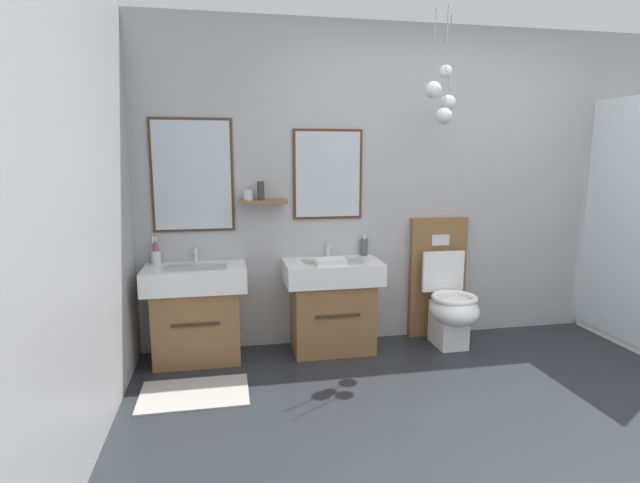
{
  "coord_description": "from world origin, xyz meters",
  "views": [
    {
      "loc": [
        -1.7,
        -2.08,
        1.5
      ],
      "look_at": [
        -1.06,
        1.29,
        0.9
      ],
      "focal_mm": 27.8,
      "sensor_mm": 36.0,
      "label": 1
    }
  ],
  "objects_px": {
    "toothbrush_cup": "(156,256)",
    "folded_hand_towel": "(330,262)",
    "soap_dispenser": "(364,247)",
    "vanity_sink_left": "(197,310)",
    "toilet": "(445,297)",
    "vanity_sink_right": "(332,302)"
  },
  "relations": [
    {
      "from": "toothbrush_cup",
      "to": "folded_hand_towel",
      "type": "xyz_separation_m",
      "value": [
        1.27,
        -0.27,
        -0.04
      ]
    },
    {
      "from": "soap_dispenser",
      "to": "folded_hand_towel",
      "type": "distance_m",
      "value": 0.44
    },
    {
      "from": "folded_hand_towel",
      "to": "vanity_sink_left",
      "type": "bearing_deg",
      "value": 172.82
    },
    {
      "from": "toothbrush_cup",
      "to": "folded_hand_towel",
      "type": "bearing_deg",
      "value": -11.96
    },
    {
      "from": "toilet",
      "to": "vanity_sink_right",
      "type": "bearing_deg",
      "value": 179.0
    },
    {
      "from": "toilet",
      "to": "folded_hand_towel",
      "type": "xyz_separation_m",
      "value": [
        -0.97,
        -0.11,
        0.35
      ]
    },
    {
      "from": "vanity_sink_left",
      "to": "soap_dispenser",
      "type": "height_order",
      "value": "soap_dispenser"
    },
    {
      "from": "soap_dispenser",
      "to": "folded_hand_towel",
      "type": "xyz_separation_m",
      "value": [
        -0.34,
        -0.28,
        -0.05
      ]
    },
    {
      "from": "vanity_sink_right",
      "to": "soap_dispenser",
      "type": "distance_m",
      "value": 0.52
    },
    {
      "from": "vanity_sink_right",
      "to": "toothbrush_cup",
      "type": "bearing_deg",
      "value": 173.68
    },
    {
      "from": "toothbrush_cup",
      "to": "soap_dispenser",
      "type": "xyz_separation_m",
      "value": [
        1.6,
        0.01,
        0.01
      ]
    },
    {
      "from": "vanity_sink_left",
      "to": "soap_dispenser",
      "type": "xyz_separation_m",
      "value": [
        1.32,
        0.15,
        0.4
      ]
    },
    {
      "from": "toothbrush_cup",
      "to": "folded_hand_towel",
      "type": "relative_size",
      "value": 0.95
    },
    {
      "from": "vanity_sink_right",
      "to": "toilet",
      "type": "bearing_deg",
      "value": -1.0
    },
    {
      "from": "vanity_sink_left",
      "to": "vanity_sink_right",
      "type": "height_order",
      "value": "same"
    },
    {
      "from": "vanity_sink_right",
      "to": "folded_hand_towel",
      "type": "bearing_deg",
      "value": -107.96
    },
    {
      "from": "toothbrush_cup",
      "to": "toilet",
      "type": "bearing_deg",
      "value": -4.11
    },
    {
      "from": "toilet",
      "to": "folded_hand_towel",
      "type": "height_order",
      "value": "toilet"
    },
    {
      "from": "toilet",
      "to": "soap_dispenser",
      "type": "height_order",
      "value": "toilet"
    },
    {
      "from": "vanity_sink_right",
      "to": "toothbrush_cup",
      "type": "relative_size",
      "value": 3.51
    },
    {
      "from": "toilet",
      "to": "folded_hand_towel",
      "type": "distance_m",
      "value": 1.04
    },
    {
      "from": "vanity_sink_left",
      "to": "folded_hand_towel",
      "type": "xyz_separation_m",
      "value": [
        0.98,
        -0.12,
        0.35
      ]
    }
  ]
}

